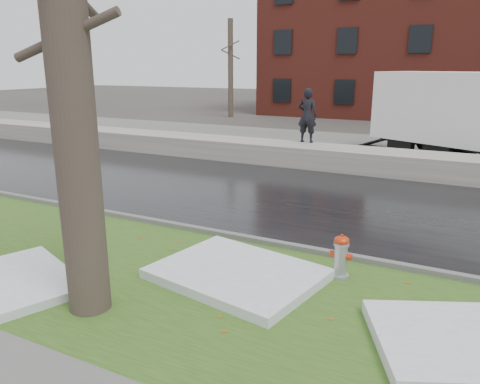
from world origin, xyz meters
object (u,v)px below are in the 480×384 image
at_px(fire_hydrant, 341,254).
at_px(worker, 307,115).
at_px(box_truck, 476,117).
at_px(tree, 67,42).

height_order(fire_hydrant, worker, worker).
height_order(fire_hydrant, box_truck, box_truck).
bearing_deg(worker, box_truck, -158.39).
xyz_separation_m(box_truck, worker, (-5.44, -2.40, 0.00)).
height_order(tree, box_truck, tree).
height_order(fire_hydrant, tree, tree).
bearing_deg(tree, worker, 94.08).
bearing_deg(box_truck, tree, -83.28).
height_order(tree, worker, tree).
bearing_deg(box_truck, fire_hydrant, -73.34).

